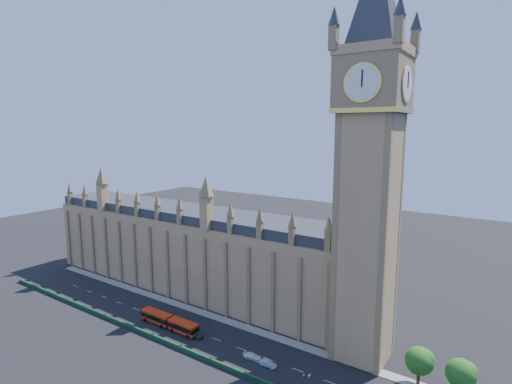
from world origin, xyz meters
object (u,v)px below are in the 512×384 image
Objects in this scene: red_bus at (169,322)px; car_silver at (268,364)px; car_grey at (195,335)px; car_white at (252,356)px.

red_bus is 4.72× the size of car_silver.
red_bus is at bearing 86.09° from car_grey.
car_grey reaches higher than car_silver.
red_bus is 32.47m from car_silver.
car_silver is at bearing -95.71° from car_grey.
car_grey is at bearing 84.57° from car_white.
car_white is at bearing 82.10° from car_silver.
car_silver is 0.89× the size of car_white.
car_grey is 22.93m from car_silver.
car_grey reaches higher than car_white.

